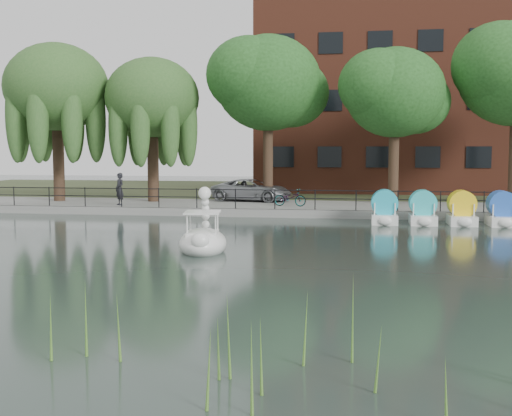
% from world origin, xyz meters
% --- Properties ---
extents(ground_plane, '(120.00, 120.00, 0.00)m').
position_xyz_m(ground_plane, '(0.00, 0.00, 0.00)').
color(ground_plane, '#3C4E46').
extents(promenade, '(40.00, 6.00, 0.40)m').
position_xyz_m(promenade, '(0.00, 16.00, 0.20)').
color(promenade, gray).
rests_on(promenade, ground_plane).
extents(kerb, '(40.00, 0.25, 0.40)m').
position_xyz_m(kerb, '(0.00, 13.05, 0.20)').
color(kerb, gray).
rests_on(kerb, ground_plane).
extents(land_strip, '(60.00, 22.00, 0.36)m').
position_xyz_m(land_strip, '(0.00, 30.00, 0.18)').
color(land_strip, '#47512D').
rests_on(land_strip, ground_plane).
extents(railing, '(32.00, 0.05, 1.00)m').
position_xyz_m(railing, '(0.00, 13.25, 1.15)').
color(railing, black).
rests_on(railing, promenade).
extents(apartment_building, '(20.00, 10.07, 18.00)m').
position_xyz_m(apartment_building, '(7.00, 29.97, 9.36)').
color(apartment_building, '#4C1E16').
rests_on(apartment_building, land_strip).
extents(willow_left, '(5.88, 5.88, 9.01)m').
position_xyz_m(willow_left, '(-13.00, 16.50, 6.87)').
color(willow_left, '#473323').
rests_on(willow_left, promenade).
extents(willow_mid, '(5.32, 5.32, 8.15)m').
position_xyz_m(willow_mid, '(-7.50, 17.00, 6.25)').
color(willow_mid, '#473323').
rests_on(willow_mid, promenade).
extents(broadleaf_center, '(6.00, 6.00, 9.25)m').
position_xyz_m(broadleaf_center, '(-1.00, 18.00, 7.06)').
color(broadleaf_center, '#473323').
rests_on(broadleaf_center, promenade).
extents(broadleaf_right, '(5.40, 5.40, 8.32)m').
position_xyz_m(broadleaf_right, '(6.00, 17.50, 6.39)').
color(broadleaf_right, '#473323').
rests_on(broadleaf_right, promenade).
extents(minivan, '(3.31, 5.59, 1.46)m').
position_xyz_m(minivan, '(-1.93, 17.96, 1.13)').
color(minivan, gray).
rests_on(minivan, promenade).
extents(bicycle, '(0.90, 1.80, 1.00)m').
position_xyz_m(bicycle, '(0.57, 15.04, 0.90)').
color(bicycle, gray).
rests_on(bicycle, promenade).
extents(pedestrian, '(0.85, 0.83, 1.98)m').
position_xyz_m(pedestrian, '(-8.46, 14.20, 1.39)').
color(pedestrian, black).
rests_on(pedestrian, promenade).
extents(swan_boat, '(1.92, 2.69, 2.10)m').
position_xyz_m(swan_boat, '(-0.99, 2.16, 0.46)').
color(swan_boat, white).
rests_on(swan_boat, ground_plane).
extents(pedal_boat_row, '(9.65, 1.70, 1.40)m').
position_xyz_m(pedal_boat_row, '(9.53, 11.26, 0.61)').
color(pedal_boat_row, white).
rests_on(pedal_boat_row, ground_plane).
extents(reed_bank, '(24.00, 2.40, 1.20)m').
position_xyz_m(reed_bank, '(2.00, -9.50, 0.60)').
color(reed_bank, '#669938').
rests_on(reed_bank, ground_plane).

